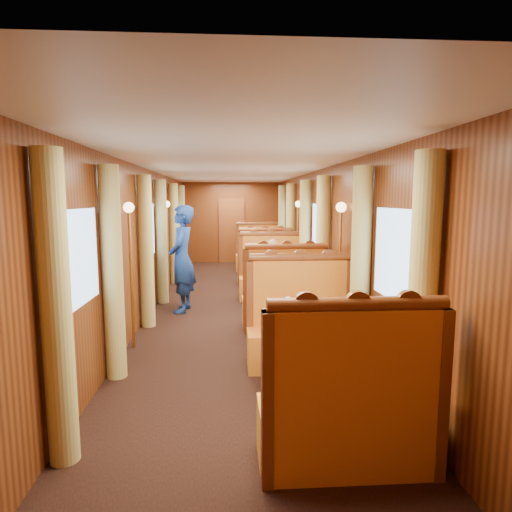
{
  "coord_description": "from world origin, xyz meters",
  "views": [
    {
      "loc": [
        -0.12,
        -7.42,
        1.99
      ],
      "look_at": [
        0.34,
        -0.41,
        1.05
      ],
      "focal_mm": 30.0,
      "sensor_mm": 36.0,
      "label": 1
    }
  ],
  "objects": [
    {
      "name": "sconce_left_fore",
      "position": [
        -1.4,
        -1.75,
        1.38
      ],
      "size": [
        0.14,
        0.14,
        1.95
      ],
      "color": "#BF8C3F",
      "rests_on": "floor"
    },
    {
      "name": "tea_tray",
      "position": [
        0.61,
        -3.56,
        0.76
      ],
      "size": [
        0.41,
        0.35,
        0.01
      ],
      "primitive_type": "cube",
      "rotation": [
        0.0,
        0.0,
        0.32
      ],
      "color": "silver",
      "rests_on": "table_near"
    },
    {
      "name": "window_right_near",
      "position": [
        1.49,
        -3.5,
        1.45
      ],
      "size": [
        0.01,
        1.2,
        0.9
      ],
      "primitive_type": null,
      "rotation": [
        1.57,
        0.0,
        -1.57
      ],
      "color": "#88ADDC",
      "rests_on": "wall_right"
    },
    {
      "name": "curtain_right_far_b",
      "position": [
        1.38,
        4.28,
        1.18
      ],
      "size": [
        0.22,
        0.22,
        2.35
      ],
      "primitive_type": "cylinder",
      "color": "#CCBC68",
      "rests_on": "floor"
    },
    {
      "name": "curtain_left_near_b",
      "position": [
        -1.38,
        -2.72,
        1.18
      ],
      "size": [
        0.22,
        0.22,
        2.35
      ],
      "primitive_type": "cylinder",
      "color": "#CCBC68",
      "rests_on": "floor"
    },
    {
      "name": "fruit_plate",
      "position": [
        1.05,
        -3.63,
        0.77
      ],
      "size": [
        0.22,
        0.22,
        0.05
      ],
      "rotation": [
        0.0,
        0.0,
        0.24
      ],
      "color": "white",
      "rests_on": "table_near"
    },
    {
      "name": "window_right_mid",
      "position": [
        1.49,
        0.0,
        1.45
      ],
      "size": [
        0.01,
        1.2,
        0.9
      ],
      "primitive_type": null,
      "rotation": [
        1.57,
        0.0,
        -1.57
      ],
      "color": "#88ADDC",
      "rests_on": "wall_right"
    },
    {
      "name": "banquette_mid_aft",
      "position": [
        0.75,
        1.01,
        0.42
      ],
      "size": [
        1.3,
        0.55,
        1.34
      ],
      "color": "#BA4414",
      "rests_on": "floor"
    },
    {
      "name": "curtain_left_far_a",
      "position": [
        -1.38,
        2.72,
        1.18
      ],
      "size": [
        0.22,
        0.22,
        2.35
      ],
      "primitive_type": "cylinder",
      "color": "#CCBC68",
      "rests_on": "floor"
    },
    {
      "name": "window_left_far",
      "position": [
        -1.49,
        3.5,
        1.45
      ],
      "size": [
        0.01,
        1.2,
        0.9
      ],
      "primitive_type": null,
      "rotation": [
        1.57,
        0.0,
        1.57
      ],
      "color": "#88ADDC",
      "rests_on": "wall_left"
    },
    {
      "name": "table_far",
      "position": [
        0.75,
        3.5,
        0.38
      ],
      "size": [
        1.05,
        0.72,
        0.75
      ],
      "primitive_type": "cube",
      "color": "white",
      "rests_on": "floor"
    },
    {
      "name": "wall_left",
      "position": [
        -1.5,
        0.0,
        1.25
      ],
      "size": [
        0.01,
        12.0,
        2.5
      ],
      "primitive_type": null,
      "rotation": [
        1.57,
        0.0,
        1.57
      ],
      "color": "brown",
      "rests_on": "floor"
    },
    {
      "name": "cup_inboard",
      "position": [
        0.34,
        -3.41,
        0.86
      ],
      "size": [
        0.08,
        0.08,
        0.26
      ],
      "rotation": [
        0.0,
        0.0,
        0.05
      ],
      "color": "white",
      "rests_on": "table_near"
    },
    {
      "name": "teapot_left",
      "position": [
        0.57,
        -3.56,
        0.81
      ],
      "size": [
        0.17,
        0.13,
        0.13
      ],
      "primitive_type": null,
      "rotation": [
        0.0,
        0.0,
        0.1
      ],
      "color": "silver",
      "rests_on": "tea_tray"
    },
    {
      "name": "banquette_near_aft",
      "position": [
        0.75,
        -2.49,
        0.42
      ],
      "size": [
        1.3,
        0.55,
        1.34
      ],
      "color": "#BA4414",
      "rests_on": "floor"
    },
    {
      "name": "steward",
      "position": [
        -0.93,
        0.09,
        0.94
      ],
      "size": [
        0.5,
        0.72,
        1.88
      ],
      "primitive_type": "imported",
      "rotation": [
        0.0,
        0.0,
        -1.65
      ],
      "color": "navy",
      "rests_on": "floor"
    },
    {
      "name": "curtain_right_mid_a",
      "position": [
        1.38,
        -0.78,
        1.18
      ],
      "size": [
        0.22,
        0.22,
        2.35
      ],
      "primitive_type": "cylinder",
      "color": "#CCBC68",
      "rests_on": "floor"
    },
    {
      "name": "cup_outboard",
      "position": [
        0.48,
        -3.27,
        0.86
      ],
      "size": [
        0.08,
        0.08,
        0.26
      ],
      "rotation": [
        0.0,
        0.0,
        0.03
      ],
      "color": "white",
      "rests_on": "table_near"
    },
    {
      "name": "teapot_back",
      "position": [
        0.63,
        -3.43,
        0.82
      ],
      "size": [
        0.2,
        0.17,
        0.14
      ],
      "primitive_type": null,
      "rotation": [
        0.0,
        0.0,
        -0.25
      ],
      "color": "silver",
      "rests_on": "tea_tray"
    },
    {
      "name": "window_right_far",
      "position": [
        1.49,
        3.5,
        1.45
      ],
      "size": [
        0.01,
        1.2,
        0.9
      ],
      "primitive_type": null,
      "rotation": [
        1.57,
        0.0,
        -1.57
      ],
      "color": "#88ADDC",
      "rests_on": "wall_right"
    },
    {
      "name": "sconce_right_fore",
      "position": [
        1.4,
        -1.75,
        1.38
      ],
      "size": [
        0.14,
        0.14,
        1.95
      ],
      "color": "#BF8C3F",
      "rests_on": "floor"
    },
    {
      "name": "wall_near",
      "position": [
        0.0,
        -6.0,
        1.25
      ],
      "size": [
        3.0,
        0.01,
        2.5
      ],
      "primitive_type": null,
      "rotation": [
        -1.57,
        0.0,
        0.0
      ],
      "color": "brown",
      "rests_on": "floor"
    },
    {
      "name": "table_near",
      "position": [
        0.75,
        -3.5,
        0.38
      ],
      "size": [
        1.05,
        0.72,
        0.75
      ],
      "primitive_type": "cube",
      "color": "white",
      "rests_on": "floor"
    },
    {
      "name": "sconce_left_aft",
      "position": [
        -1.4,
        1.75,
        1.38
      ],
      "size": [
        0.14,
        0.14,
        1.95
      ],
      "color": "#BF8C3F",
      "rests_on": "floor"
    },
    {
      "name": "curtain_right_near_a",
      "position": [
        1.38,
        -4.28,
        1.18
      ],
      "size": [
        0.22,
        0.22,
        2.35
      ],
      "primitive_type": "cylinder",
      "color": "#CCBC68",
      "rests_on": "floor"
    },
    {
      "name": "sconce_right_aft",
      "position": [
        1.4,
        1.75,
        1.38
      ],
      "size": [
        0.14,
        0.14,
        1.95
      ],
      "color": "#BF8C3F",
      "rests_on": "floor"
    },
    {
      "name": "curtain_left_far_b",
      "position": [
        -1.38,
        4.28,
        1.18
      ],
      "size": [
        0.22,
        0.22,
        2.35
      ],
      "primitive_type": "cylinder",
      "color": "#CCBC68",
      "rests_on": "floor"
    },
    {
      "name": "curtain_right_mid_b",
      "position": [
        1.38,
        0.78,
        1.18
      ],
      "size": [
        0.22,
        0.22,
        2.35
      ],
      "primitive_type": "cylinder",
      "color": "#CCBC68",
      "rests_on": "floor"
    },
    {
      "name": "banquette_far_aft",
      "position": [
        0.75,
        4.51,
        0.42
      ],
      "size": [
        1.3,
        0.55,
        1.34
      ],
      "color": "#BA4414",
      "rests_on": "floor"
    },
    {
      "name": "table_mid",
      "position": [
        0.75,
        0.0,
        0.38
      ],
      "size": [
        1.05,
        0.72,
        0.75
      ],
      "primitive_type": "cube",
      "color": "white",
      "rests_on": "floor"
    },
    {
      "name": "wall_right",
      "position": [
        1.5,
        0.0,
        1.25
      ],
      "size": [
        0.01,
        12.0,
        2.5
      ],
      "primitive_type": null,
      "rotation": [
        1.57,
        0.0,
        -1.57
      ],
      "color": "brown",
      "rests_on": "floor"
    },
    {
      "name": "banquette_near_fwd",
      "position": [
        0.75,
        -4.51,
        0.42
      ],
      "size": [
        1.3,
        0.55,
        1.34
      ],
      "color": "#BA4414",
      "rests_on": "floor"
    },
    {
      "name": "floor",
      "position": [
        0.0,
        0.0,
        0.0
      ],
      "size": [
        3.0,
        12.0,
        0.01
      ],
      "primitive_type": null,
      "color": "black",
      "rests_on": "ground"
    },
    {
      "name": "rose_vase_mid",
      "position": [
        0.77,
        -0.03,
        0.93
      ],
      "size": [
        0.06,
        0.06,
        0.36
      ],
      "rotation": [
        0.0,
        0.0,
        -0.0
      ],
      "color": "silver",
      "rests_on": "table_mid"
    },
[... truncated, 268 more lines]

